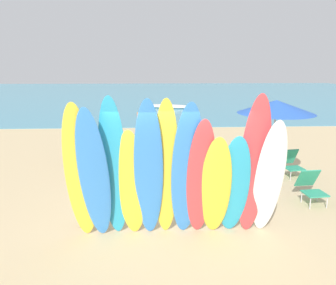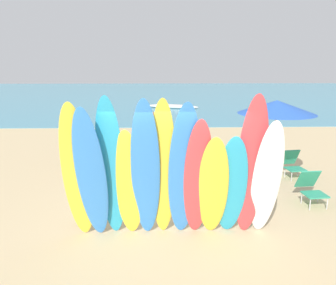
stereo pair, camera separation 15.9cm
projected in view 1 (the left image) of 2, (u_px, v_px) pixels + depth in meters
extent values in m
plane|color=tan|center=(159.00, 118.00, 20.46)|extent=(60.00, 60.00, 0.00)
cube|color=teal|center=(156.00, 94.00, 36.73)|extent=(60.00, 40.00, 0.02)
cylinder|color=brown|center=(81.00, 214.00, 6.71)|extent=(0.07, 0.07, 0.58)
cylinder|color=brown|center=(264.00, 210.00, 6.88)|extent=(0.07, 0.07, 0.58)
cylinder|color=brown|center=(173.00, 199.00, 6.73)|extent=(3.90, 0.06, 0.06)
ellipsoid|color=yellow|center=(80.00, 175.00, 5.83)|extent=(0.56, 0.82, 2.69)
ellipsoid|color=#337AD1|center=(94.00, 178.00, 5.80)|extent=(0.61, 0.92, 2.63)
ellipsoid|color=#289EC6|center=(114.00, 171.00, 5.93)|extent=(0.51, 0.75, 2.78)
ellipsoid|color=yellow|center=(132.00, 185.00, 6.06)|extent=(0.58, 0.64, 2.19)
ellipsoid|color=#337AD1|center=(149.00, 172.00, 5.89)|extent=(0.53, 0.83, 2.74)
ellipsoid|color=yellow|center=(166.00, 171.00, 5.99)|extent=(0.49, 0.74, 2.74)
ellipsoid|color=#337AD1|center=(187.00, 173.00, 5.97)|extent=(0.61, 0.81, 2.68)
ellipsoid|color=#D13D42|center=(201.00, 180.00, 6.03)|extent=(0.52, 0.77, 2.40)
ellipsoid|color=yellow|center=(216.00, 188.00, 6.07)|extent=(0.63, 0.78, 2.08)
ellipsoid|color=#289EC6|center=(234.00, 187.00, 6.12)|extent=(0.63, 0.76, 2.09)
ellipsoid|color=#D13D42|center=(253.00, 169.00, 6.00)|extent=(0.61, 0.79, 2.81)
ellipsoid|color=white|center=(269.00, 180.00, 6.03)|extent=(0.59, 0.87, 2.38)
cylinder|color=#9E704C|center=(73.00, 156.00, 10.52)|extent=(0.12, 0.12, 0.77)
cylinder|color=#9E704C|center=(82.00, 155.00, 10.68)|extent=(0.12, 0.12, 0.77)
cube|color=#33A36B|center=(77.00, 146.00, 10.52)|extent=(0.41, 0.25, 0.18)
cube|color=#DB333D|center=(76.00, 135.00, 10.44)|extent=(0.45, 0.37, 0.60)
sphere|color=#9E704C|center=(75.00, 122.00, 10.34)|extent=(0.22, 0.22, 0.22)
cylinder|color=#9E704C|center=(68.00, 135.00, 10.30)|extent=(0.09, 0.09, 0.53)
cylinder|color=#9E704C|center=(84.00, 133.00, 10.56)|extent=(0.09, 0.09, 0.53)
cylinder|color=#9E704C|center=(149.00, 136.00, 13.42)|extent=(0.12, 0.12, 0.78)
cylinder|color=#9E704C|center=(141.00, 137.00, 13.39)|extent=(0.12, 0.12, 0.78)
cube|color=silver|center=(145.00, 129.00, 13.33)|extent=(0.42, 0.26, 0.19)
cube|color=#33A36B|center=(145.00, 120.00, 13.25)|extent=(0.41, 0.24, 0.61)
sphere|color=#9E704C|center=(144.00, 109.00, 13.15)|extent=(0.22, 0.22, 0.22)
cylinder|color=#9E704C|center=(151.00, 119.00, 13.27)|extent=(0.09, 0.09, 0.54)
cylinder|color=#9E704C|center=(138.00, 119.00, 13.21)|extent=(0.09, 0.09, 0.54)
cylinder|color=#B7B7BC|center=(291.00, 176.00, 9.43)|extent=(0.02, 0.02, 0.28)
cylinder|color=#B7B7BC|center=(304.00, 175.00, 9.51)|extent=(0.02, 0.02, 0.28)
cylinder|color=#B7B7BC|center=(284.00, 172.00, 9.80)|extent=(0.02, 0.02, 0.28)
cylinder|color=#B7B7BC|center=(296.00, 171.00, 9.87)|extent=(0.02, 0.02, 0.28)
cube|color=#2D9370|center=(294.00, 168.00, 9.62)|extent=(0.56, 0.52, 0.03)
cube|color=#2D9370|center=(288.00, 157.00, 9.89)|extent=(0.54, 0.35, 0.50)
cylinder|color=#B7B7BC|center=(310.00, 203.00, 7.57)|extent=(0.02, 0.02, 0.28)
cylinder|color=#B7B7BC|center=(327.00, 202.00, 7.63)|extent=(0.02, 0.02, 0.28)
cylinder|color=#B7B7BC|center=(302.00, 197.00, 7.94)|extent=(0.02, 0.02, 0.28)
cylinder|color=#B7B7BC|center=(318.00, 196.00, 7.99)|extent=(0.02, 0.02, 0.28)
cube|color=#2D9370|center=(315.00, 193.00, 7.75)|extent=(0.54, 0.49, 0.03)
cube|color=#2D9370|center=(307.00, 178.00, 8.04)|extent=(0.53, 0.35, 0.49)
cylinder|color=silver|center=(273.00, 146.00, 8.83)|extent=(0.04, 0.04, 2.26)
cone|color=blue|center=(276.00, 107.00, 8.59)|extent=(2.00, 2.00, 0.35)
ellipsoid|color=silver|center=(169.00, 106.00, 24.80)|extent=(3.99, 1.86, 0.32)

